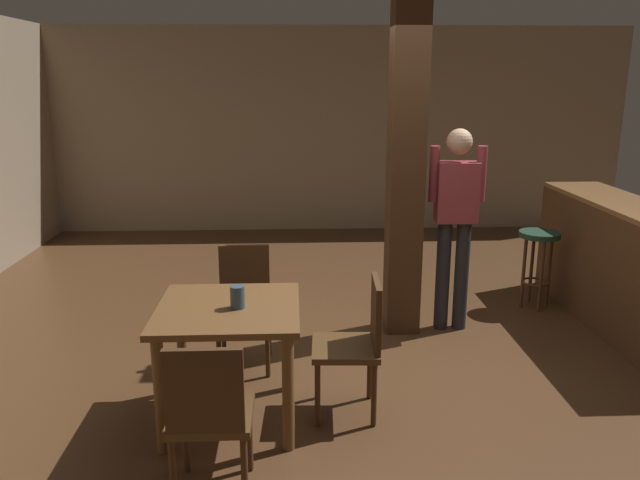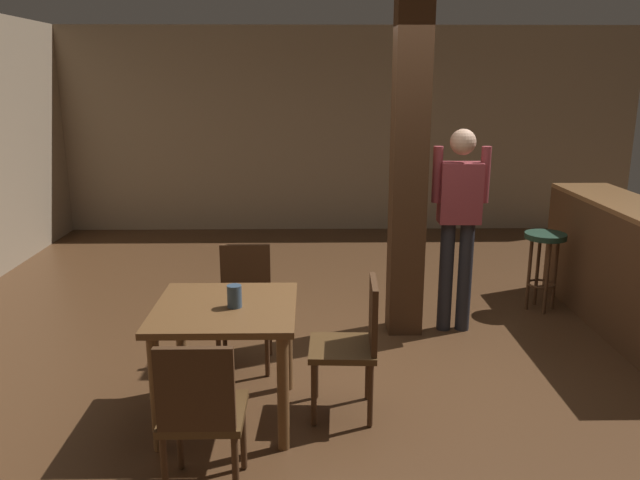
{
  "view_description": "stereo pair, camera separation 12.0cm",
  "coord_description": "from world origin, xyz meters",
  "px_view_note": "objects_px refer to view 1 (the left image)",
  "views": [
    {
      "loc": [
        -0.68,
        -4.29,
        2.12
      ],
      "look_at": [
        -0.48,
        0.02,
        0.99
      ],
      "focal_mm": 35.0,
      "sensor_mm": 36.0,
      "label": 1
    },
    {
      "loc": [
        -0.56,
        -4.29,
        2.12
      ],
      "look_at": [
        -0.48,
        0.02,
        0.99
      ],
      "focal_mm": 35.0,
      "sensor_mm": 36.0,
      "label": 2
    }
  ],
  "objects_px": {
    "standing_person": "(455,215)",
    "chair_north": "(244,300)",
    "chair_east": "(357,340)",
    "bar_counter": "(614,265)",
    "dining_table": "(229,328)",
    "chair_south": "(209,412)",
    "napkin_cup": "(238,297)",
    "bar_stool_near": "(538,250)"
  },
  "relations": [
    {
      "from": "standing_person",
      "to": "chair_north",
      "type": "bearing_deg",
      "value": -160.6
    },
    {
      "from": "chair_east",
      "to": "bar_counter",
      "type": "height_order",
      "value": "bar_counter"
    },
    {
      "from": "chair_east",
      "to": "bar_counter",
      "type": "xyz_separation_m",
      "value": [
        2.36,
        1.36,
        0.05
      ]
    },
    {
      "from": "dining_table",
      "to": "chair_south",
      "type": "distance_m",
      "value": 0.82
    },
    {
      "from": "standing_person",
      "to": "bar_counter",
      "type": "height_order",
      "value": "standing_person"
    },
    {
      "from": "standing_person",
      "to": "bar_counter",
      "type": "bearing_deg",
      "value": -0.72
    },
    {
      "from": "chair_south",
      "to": "chair_north",
      "type": "bearing_deg",
      "value": 87.95
    },
    {
      "from": "dining_table",
      "to": "napkin_cup",
      "type": "distance_m",
      "value": 0.22
    },
    {
      "from": "standing_person",
      "to": "bar_counter",
      "type": "xyz_separation_m",
      "value": [
        1.4,
        -0.02,
        -0.45
      ]
    },
    {
      "from": "chair_north",
      "to": "bar_counter",
      "type": "distance_m",
      "value": 3.18
    },
    {
      "from": "chair_east",
      "to": "standing_person",
      "type": "bearing_deg",
      "value": 55.14
    },
    {
      "from": "napkin_cup",
      "to": "dining_table",
      "type": "bearing_deg",
      "value": 155.96
    },
    {
      "from": "chair_north",
      "to": "bar_counter",
      "type": "height_order",
      "value": "bar_counter"
    },
    {
      "from": "chair_east",
      "to": "napkin_cup",
      "type": "distance_m",
      "value": 0.81
    },
    {
      "from": "chair_south",
      "to": "standing_person",
      "type": "bearing_deg",
      "value": 51.27
    },
    {
      "from": "dining_table",
      "to": "bar_counter",
      "type": "relative_size",
      "value": 0.37
    },
    {
      "from": "chair_east",
      "to": "standing_person",
      "type": "distance_m",
      "value": 1.75
    },
    {
      "from": "chair_south",
      "to": "bar_counter",
      "type": "distance_m",
      "value": 3.87
    },
    {
      "from": "napkin_cup",
      "to": "bar_stool_near",
      "type": "bearing_deg",
      "value": 35.95
    },
    {
      "from": "chair_east",
      "to": "chair_south",
      "type": "distance_m",
      "value": 1.19
    },
    {
      "from": "chair_east",
      "to": "bar_counter",
      "type": "bearing_deg",
      "value": 29.92
    },
    {
      "from": "chair_north",
      "to": "chair_south",
      "type": "bearing_deg",
      "value": -92.05
    },
    {
      "from": "bar_counter",
      "to": "bar_stool_near",
      "type": "height_order",
      "value": "bar_counter"
    },
    {
      "from": "dining_table",
      "to": "bar_counter",
      "type": "height_order",
      "value": "bar_counter"
    },
    {
      "from": "dining_table",
      "to": "bar_stool_near",
      "type": "relative_size",
      "value": 1.18
    },
    {
      "from": "napkin_cup",
      "to": "bar_counter",
      "type": "distance_m",
      "value": 3.42
    },
    {
      "from": "chair_north",
      "to": "napkin_cup",
      "type": "height_order",
      "value": "chair_north"
    },
    {
      "from": "standing_person",
      "to": "bar_stool_near",
      "type": "xyz_separation_m",
      "value": [
        0.92,
        0.46,
        -0.44
      ]
    },
    {
      "from": "chair_east",
      "to": "chair_north",
      "type": "relative_size",
      "value": 1.0
    },
    {
      "from": "chair_south",
      "to": "bar_counter",
      "type": "relative_size",
      "value": 0.37
    },
    {
      "from": "dining_table",
      "to": "bar_counter",
      "type": "xyz_separation_m",
      "value": [
        3.16,
        1.39,
        -0.07
      ]
    },
    {
      "from": "dining_table",
      "to": "chair_east",
      "type": "xyz_separation_m",
      "value": [
        0.8,
        0.03,
        -0.11
      ]
    },
    {
      "from": "napkin_cup",
      "to": "standing_person",
      "type": "height_order",
      "value": "standing_person"
    },
    {
      "from": "chair_east",
      "to": "bar_stool_near",
      "type": "height_order",
      "value": "chair_east"
    },
    {
      "from": "dining_table",
      "to": "standing_person",
      "type": "relative_size",
      "value": 0.51
    },
    {
      "from": "chair_north",
      "to": "dining_table",
      "type": "bearing_deg",
      "value": -92.35
    },
    {
      "from": "dining_table",
      "to": "chair_south",
      "type": "height_order",
      "value": "chair_south"
    },
    {
      "from": "dining_table",
      "to": "chair_east",
      "type": "height_order",
      "value": "chair_east"
    },
    {
      "from": "chair_south",
      "to": "napkin_cup",
      "type": "xyz_separation_m",
      "value": [
        0.09,
        0.79,
        0.32
      ]
    },
    {
      "from": "bar_stool_near",
      "to": "dining_table",
      "type": "bearing_deg",
      "value": -145.08
    },
    {
      "from": "chair_east",
      "to": "chair_north",
      "type": "height_order",
      "value": "same"
    },
    {
      "from": "chair_south",
      "to": "bar_counter",
      "type": "height_order",
      "value": "bar_counter"
    }
  ]
}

